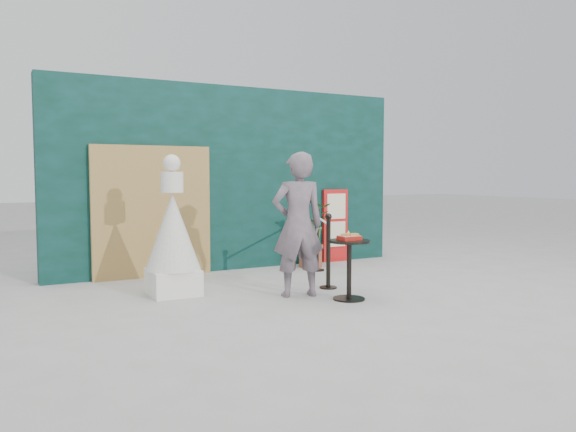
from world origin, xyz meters
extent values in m
plane|color=#ADAAA5|center=(0.00, 0.00, 0.00)|extent=(60.00, 60.00, 0.00)
cube|color=black|center=(0.00, 3.15, 1.50)|extent=(6.00, 0.30, 3.00)
cube|color=tan|center=(-1.40, 2.94, 1.00)|extent=(1.80, 0.08, 2.00)
imported|color=slate|center=(-0.11, 0.72, 0.92)|extent=(0.75, 0.58, 1.85)
cube|color=red|center=(1.90, 2.96, 0.65)|extent=(0.50, 0.06, 1.30)
cube|color=beige|center=(1.90, 2.92, 1.00)|extent=(0.38, 0.02, 0.45)
cube|color=beige|center=(1.90, 2.92, 0.50)|extent=(0.38, 0.02, 0.45)
cube|color=red|center=(1.90, 2.92, 0.15)|extent=(0.38, 0.02, 0.18)
cube|color=white|center=(-1.50, 1.56, 0.17)|extent=(0.61, 0.61, 0.33)
cone|color=white|center=(-1.50, 1.56, 0.83)|extent=(0.71, 0.71, 1.00)
cylinder|color=white|center=(-1.50, 1.56, 1.46)|extent=(0.29, 0.29, 0.27)
sphere|color=white|center=(-1.50, 1.56, 1.71)|extent=(0.22, 0.22, 0.22)
cylinder|color=black|center=(0.35, 0.24, 0.01)|extent=(0.40, 0.40, 0.02)
cylinder|color=black|center=(0.35, 0.24, 0.36)|extent=(0.06, 0.06, 0.72)
cylinder|color=black|center=(0.35, 0.24, 0.73)|extent=(0.52, 0.52, 0.03)
cube|color=#AB1D12|center=(0.35, 0.24, 0.78)|extent=(0.26, 0.19, 0.05)
cube|color=red|center=(0.35, 0.24, 0.80)|extent=(0.24, 0.17, 0.00)
cube|color=#C49147|center=(0.31, 0.25, 0.82)|extent=(0.15, 0.14, 0.02)
cube|color=gold|center=(0.40, 0.22, 0.82)|extent=(0.13, 0.13, 0.02)
cone|color=#FFEC43|center=(0.37, 0.29, 0.83)|extent=(0.06, 0.06, 0.06)
cylinder|color=#994632|center=(1.20, 2.64, 0.16)|extent=(0.39, 0.39, 0.33)
cylinder|color=brown|center=(1.20, 2.64, 0.35)|extent=(0.43, 0.43, 0.05)
imported|color=#386129|center=(1.20, 2.64, 0.74)|extent=(0.64, 0.56, 0.72)
cylinder|color=black|center=(0.50, 0.97, 0.01)|extent=(0.24, 0.24, 0.02)
cylinder|color=black|center=(0.50, 0.97, 0.48)|extent=(0.06, 0.06, 0.96)
sphere|color=black|center=(0.50, 0.97, 0.99)|extent=(0.09, 0.09, 0.09)
cylinder|color=black|center=(1.10, 2.27, 0.01)|extent=(0.24, 0.24, 0.02)
cylinder|color=black|center=(1.10, 2.27, 0.48)|extent=(0.06, 0.06, 0.96)
sphere|color=black|center=(1.10, 2.27, 0.99)|extent=(0.09, 0.09, 0.09)
cylinder|color=white|center=(0.80, 1.62, 0.88)|extent=(0.63, 1.31, 0.03)
camera|label=1|loc=(-3.58, -5.51, 1.55)|focal=35.00mm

